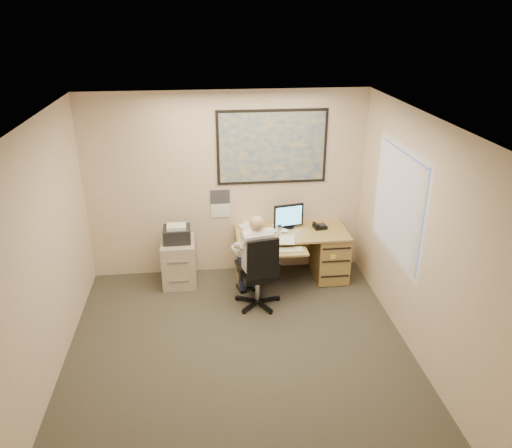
{
  "coord_description": "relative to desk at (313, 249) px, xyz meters",
  "views": [
    {
      "loc": [
        -0.34,
        -4.53,
        3.7
      ],
      "look_at": [
        0.32,
        1.3,
        1.14
      ],
      "focal_mm": 35.0,
      "sensor_mm": 36.0,
      "label": 1
    }
  ],
  "objects": [
    {
      "name": "wall_calendar",
      "position": [
        -1.33,
        0.34,
        0.64
      ],
      "size": [
        0.28,
        0.01,
        0.42
      ],
      "primitive_type": "cube",
      "color": "white",
      "rests_on": "room_shell"
    },
    {
      "name": "world_map",
      "position": [
        -0.58,
        0.33,
        1.46
      ],
      "size": [
        1.56,
        0.03,
        1.06
      ],
      "primitive_type": "cube",
      "color": "#1E4C93",
      "rests_on": "room_shell"
    },
    {
      "name": "window_blinds",
      "position": [
        0.74,
        -1.1,
        1.11
      ],
      "size": [
        0.06,
        1.4,
        1.3
      ],
      "primitive_type": null,
      "color": "white",
      "rests_on": "room_shell"
    },
    {
      "name": "person",
      "position": [
        -0.9,
        -0.66,
        0.2
      ],
      "size": [
        0.68,
        0.84,
        1.28
      ],
      "primitive_type": null,
      "rotation": [
        0.0,
        0.0,
        0.24
      ],
      "color": "silver",
      "rests_on": "office_chair"
    },
    {
      "name": "room_shell",
      "position": [
        -1.23,
        -1.9,
        0.91
      ],
      "size": [
        4.0,
        4.5,
        2.7
      ],
      "color": "#3B372D",
      "rests_on": "ground"
    },
    {
      "name": "office_chair",
      "position": [
        -0.91,
        -0.74,
        -0.13
      ],
      "size": [
        0.74,
        0.74,
        1.06
      ],
      "rotation": [
        0.0,
        0.0,
        0.19
      ],
      "color": "black",
      "rests_on": "ground"
    },
    {
      "name": "filing_cabinet",
      "position": [
        -1.96,
        0.03,
        -0.05
      ],
      "size": [
        0.48,
        0.57,
        0.92
      ],
      "rotation": [
        0.0,
        0.0,
        0.01
      ],
      "color": "#C0B39B",
      "rests_on": "ground"
    },
    {
      "name": "desk",
      "position": [
        0.0,
        0.0,
        0.0
      ],
      "size": [
        1.6,
        0.97,
        1.1
      ],
      "color": "tan",
      "rests_on": "ground"
    }
  ]
}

